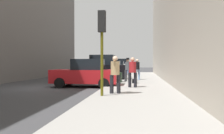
% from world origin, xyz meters
% --- Properties ---
extents(ground_plane, '(120.00, 120.00, 0.00)m').
position_xyz_m(ground_plane, '(0.00, 0.00, 0.00)').
color(ground_plane, '#38383A').
extents(sidewalk, '(4.00, 40.00, 0.15)m').
position_xyz_m(sidewalk, '(6.00, 0.00, 0.07)').
color(sidewalk, gray).
rests_on(sidewalk, ground_plane).
extents(parked_red_hatchback, '(4.20, 2.06, 1.79)m').
position_xyz_m(parked_red_hatchback, '(2.65, 0.85, 0.85)').
color(parked_red_hatchback, '#B2191E').
rests_on(parked_red_hatchback, ground_plane).
extents(parked_black_suv, '(4.66, 2.18, 2.25)m').
position_xyz_m(parked_black_suv, '(2.65, 6.35, 1.03)').
color(parked_black_suv, black).
rests_on(parked_black_suv, ground_plane).
extents(parked_blue_sedan, '(4.23, 2.12, 1.79)m').
position_xyz_m(parked_blue_sedan, '(2.65, 12.51, 0.85)').
color(parked_blue_sedan, navy).
rests_on(parked_blue_sedan, ground_plane).
extents(parked_gray_coupe, '(4.20, 2.06, 1.79)m').
position_xyz_m(parked_gray_coupe, '(2.65, 18.36, 0.85)').
color(parked_gray_coupe, slate).
rests_on(parked_gray_coupe, ground_plane).
extents(parked_white_van, '(4.60, 2.06, 2.25)m').
position_xyz_m(parked_white_van, '(2.65, 24.65, 1.03)').
color(parked_white_van, silver).
rests_on(parked_white_van, ground_plane).
extents(fire_hydrant, '(0.42, 0.22, 0.70)m').
position_xyz_m(fire_hydrant, '(4.45, 7.80, 0.50)').
color(fire_hydrant, red).
rests_on(fire_hydrant, sidewalk).
extents(traffic_light, '(0.32, 0.32, 3.60)m').
position_xyz_m(traffic_light, '(4.50, -3.71, 2.76)').
color(traffic_light, '#514C0F').
rests_on(traffic_light, sidewalk).
extents(pedestrian_with_beanie, '(0.50, 0.41, 1.78)m').
position_xyz_m(pedestrian_with_beanie, '(5.18, 3.73, 1.14)').
color(pedestrian_with_beanie, '#333338').
rests_on(pedestrian_with_beanie, sidewalk).
extents(pedestrian_in_tan_coat, '(0.52, 0.45, 1.71)m').
position_xyz_m(pedestrian_in_tan_coat, '(4.97, -2.93, 1.10)').
color(pedestrian_in_tan_coat, black).
rests_on(pedestrian_in_tan_coat, sidewalk).
extents(pedestrian_in_red_jacket, '(0.51, 0.42, 1.71)m').
position_xyz_m(pedestrian_in_red_jacket, '(5.68, -0.35, 1.10)').
color(pedestrian_in_red_jacket, black).
rests_on(pedestrian_in_red_jacket, sidewalk).
extents(pedestrian_in_jeans, '(0.52, 0.47, 1.71)m').
position_xyz_m(pedestrian_in_jeans, '(5.86, 5.40, 1.10)').
color(pedestrian_in_jeans, '#728CB2').
rests_on(pedestrian_in_jeans, sidewalk).
extents(rolling_suitcase, '(0.36, 0.56, 1.04)m').
position_xyz_m(rolling_suitcase, '(4.60, 3.03, 0.49)').
color(rolling_suitcase, black).
rests_on(rolling_suitcase, sidewalk).
extents(duffel_bag, '(0.32, 0.44, 0.28)m').
position_xyz_m(duffel_bag, '(5.73, 2.33, 0.29)').
color(duffel_bag, black).
rests_on(duffel_bag, sidewalk).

